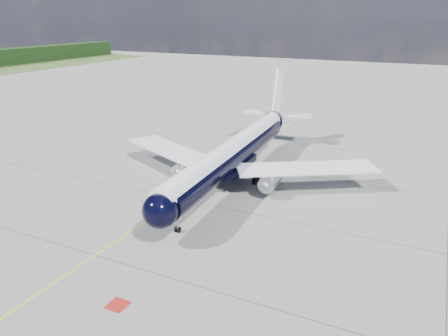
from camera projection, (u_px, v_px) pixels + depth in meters
The scene contains 4 objects.
ground at pixel (244, 155), 70.93m from camera, with size 320.00×320.00×0.00m, color gray.
taxiway_centerline at pixel (231, 164), 66.70m from camera, with size 0.16×160.00×0.01m, color yellow.
red_marking at pixel (118, 305), 34.27m from camera, with size 1.60×1.60×0.01m, color maroon.
main_airliner at pixel (235, 152), 58.72m from camera, with size 37.18×45.34×13.09m.
Camera 1 is at (27.03, -32.05, 21.57)m, focal length 35.00 mm.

